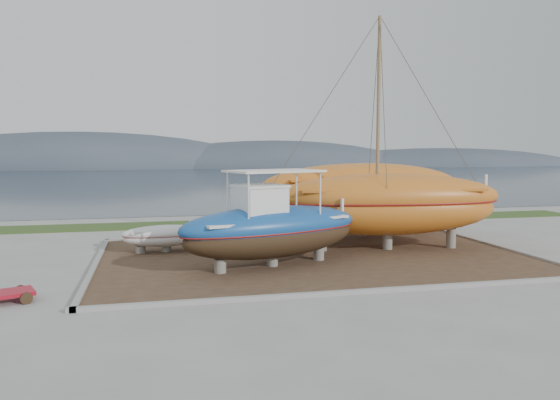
{
  "coord_description": "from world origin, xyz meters",
  "views": [
    {
      "loc": [
        -6.76,
        -18.39,
        4.69
      ],
      "look_at": [
        -1.55,
        4.0,
        2.54
      ],
      "focal_mm": 35.0,
      "sensor_mm": 36.0,
      "label": 1
    }
  ],
  "objects": [
    {
      "name": "grass_strip",
      "position": [
        0.0,
        15.5,
        0.04
      ],
      "size": [
        44.0,
        3.0,
        0.08
      ],
      "primitive_type": "cube",
      "color": "#284219",
      "rests_on": "ground"
    },
    {
      "name": "red_trailer",
      "position": [
        -11.24,
        -0.56,
        0.17
      ],
      "size": [
        2.64,
        1.95,
        0.34
      ],
      "primitive_type": null,
      "rotation": [
        0.0,
        0.0,
        0.36
      ],
      "color": "#AA1322",
      "rests_on": "ground"
    },
    {
      "name": "mountain_ridge",
      "position": [
        0.0,
        125.0,
        0.0
      ],
      "size": [
        200.0,
        36.0,
        20.0
      ],
      "primitive_type": null,
      "color": "#333D49",
      "rests_on": "ground"
    },
    {
      "name": "blue_caique",
      "position": [
        -2.23,
        2.45,
        1.96
      ],
      "size": [
        8.28,
        4.88,
        3.81
      ],
      "primitive_type": null,
      "rotation": [
        0.0,
        0.0,
        0.33
      ],
      "color": "#174C93",
      "rests_on": "dirt_patch"
    },
    {
      "name": "ground",
      "position": [
        0.0,
        0.0,
        0.0
      ],
      "size": [
        140.0,
        140.0,
        0.0
      ],
      "primitive_type": "plane",
      "color": "gray",
      "rests_on": "ground"
    },
    {
      "name": "curb_frame",
      "position": [
        0.0,
        4.0,
        0.07
      ],
      "size": [
        18.6,
        12.6,
        0.15
      ],
      "primitive_type": null,
      "color": "gray",
      "rests_on": "ground"
    },
    {
      "name": "orange_sailboat",
      "position": [
        3.76,
        4.81,
        5.33
      ],
      "size": [
        10.98,
        4.24,
        10.54
      ],
      "primitive_type": null,
      "rotation": [
        0.0,
        0.0,
        -0.1
      ],
      "color": "#BA631C",
      "rests_on": "dirt_patch"
    },
    {
      "name": "orange_bare_hull",
      "position": [
        4.08,
        8.71,
        1.95
      ],
      "size": [
        11.83,
        4.63,
        3.78
      ],
      "primitive_type": null,
      "rotation": [
        0.0,
        0.0,
        0.1
      ],
      "color": "#BA631C",
      "rests_on": "dirt_patch"
    },
    {
      "name": "sea",
      "position": [
        0.0,
        70.0,
        0.0
      ],
      "size": [
        260.0,
        100.0,
        0.04
      ],
      "primitive_type": null,
      "color": "#192732",
      "rests_on": "ground"
    },
    {
      "name": "dirt_patch",
      "position": [
        0.0,
        4.0,
        0.03
      ],
      "size": [
        18.0,
        12.0,
        0.06
      ],
      "primitive_type": "cube",
      "color": "#422D1E",
      "rests_on": "ground"
    },
    {
      "name": "white_dinghy",
      "position": [
        -6.27,
        6.55,
        0.65
      ],
      "size": [
        4.02,
        1.83,
        1.17
      ],
      "primitive_type": null,
      "rotation": [
        0.0,
        0.0,
        0.1
      ],
      "color": "white",
      "rests_on": "dirt_patch"
    }
  ]
}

